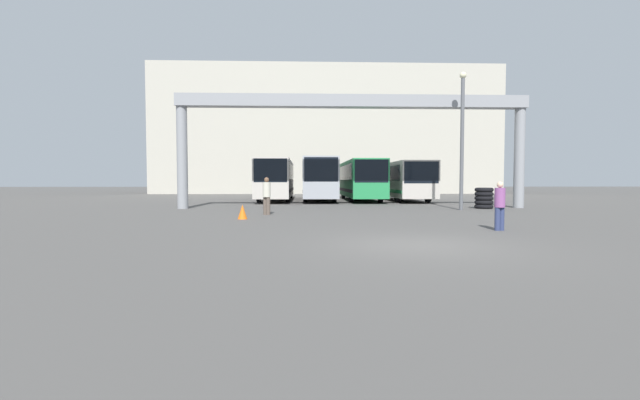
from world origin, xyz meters
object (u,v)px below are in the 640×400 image
Objects in this scene: bus_slot_1 at (318,177)px; bus_slot_3 at (404,179)px; pedestrian_mid_left at (500,205)px; pedestrian_near_right at (267,195)px; lamp_post at (462,135)px; tire_stack at (484,198)px; bus_slot_0 at (276,178)px; traffic_cone at (242,212)px; bus_slot_2 at (360,178)px.

bus_slot_1 is 1.20× the size of bus_slot_3.
bus_slot_3 is at bearing 75.79° from pedestrian_mid_left.
lamp_post is (10.33, 2.86, 3.15)m from pedestrian_near_right.
bus_slot_1 is at bearing 130.53° from tire_stack.
bus_slot_0 is at bearing 139.88° from tire_stack.
lamp_post reaches higher than pedestrian_mid_left.
bus_slot_3 is at bearing 93.28° from lamp_post.
pedestrian_mid_left reaches higher than traffic_cone.
bus_slot_2 is at bearing -5.86° from bus_slot_1.
bus_slot_3 is at bearing -8.83° from bus_slot_1.
bus_slot_0 is 1.04× the size of bus_slot_2.
bus_slot_1 is (3.40, 0.14, 0.05)m from bus_slot_0.
bus_slot_0 reaches higher than traffic_cone.
bus_slot_1 is 1.06× the size of bus_slot_2.
lamp_post reaches higher than bus_slot_0.
bus_slot_3 is at bearing -96.15° from pedestrian_near_right.
traffic_cone is (-8.88, 4.40, -0.54)m from pedestrian_mid_left.
pedestrian_mid_left is 9.93m from traffic_cone.
bus_slot_3 is 16.85m from pedestrian_near_right.
pedestrian_mid_left is (-1.64, -20.37, -0.90)m from bus_slot_3.
bus_slot_0 reaches higher than tire_stack.
bus_slot_1 is at bearing 2.36° from bus_slot_0.
traffic_cone is at bearing -154.12° from tire_stack.
bus_slot_0 reaches higher than bus_slot_3.
pedestrian_mid_left is (1.77, -21.08, -0.97)m from bus_slot_2.
bus_slot_0 is 7.74× the size of pedestrian_mid_left.
bus_slot_1 is 17.50m from traffic_cone.
pedestrian_mid_left is at bearing -26.36° from traffic_cone.
bus_slot_1 is 22.07m from pedestrian_mid_left.
bus_slot_2 is 1.58× the size of lamp_post.
pedestrian_near_right is at bearing -101.07° from bus_slot_1.
bus_slot_2 is 7.47× the size of pedestrian_mid_left.
bus_slot_2 is at bearing 85.17° from pedestrian_mid_left.
tire_stack is at bearing 25.88° from traffic_cone.
pedestrian_near_right is (-9.70, -13.76, -0.80)m from bus_slot_3.
bus_slot_0 is 22.97m from pedestrian_mid_left.
bus_slot_0 is at bearing 174.87° from bus_slot_3.
bus_slot_2 is (3.40, -0.35, -0.08)m from bus_slot_1.
pedestrian_near_right is at bearing 131.03° from pedestrian_mid_left.
bus_slot_1 reaches higher than pedestrian_mid_left.
bus_slot_2 is 1.14× the size of bus_slot_3.
tire_stack is at bearing -76.13° from bus_slot_3.
bus_slot_0 is 6.94× the size of pedestrian_near_right.
bus_slot_2 reaches higher than bus_slot_3.
bus_slot_1 is at bearing -72.03° from pedestrian_near_right.
pedestrian_near_right is 11.17m from lamp_post.
bus_slot_1 reaches higher than tire_stack.
bus_slot_2 is at bearing -1.76° from bus_slot_0.
tire_stack is at bearing 33.97° from lamp_post.
bus_slot_0 is at bearing 102.31° from pedestrian_mid_left.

